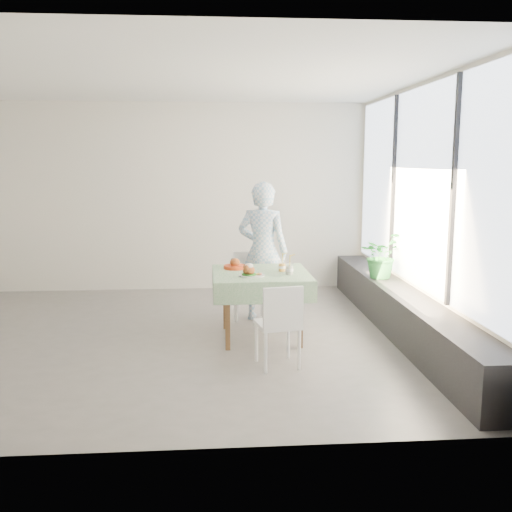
{
  "coord_description": "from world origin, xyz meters",
  "views": [
    {
      "loc": [
        0.68,
        -6.14,
        1.94
      ],
      "look_at": [
        1.15,
        -0.0,
        0.91
      ],
      "focal_mm": 40.0,
      "sensor_mm": 36.0,
      "label": 1
    }
  ],
  "objects": [
    {
      "name": "floor",
      "position": [
        0.0,
        0.0,
        0.0
      ],
      "size": [
        6.0,
        6.0,
        0.0
      ],
      "primitive_type": "plane",
      "color": "#5C5958",
      "rests_on": "ground"
    },
    {
      "name": "juice_cup_orange",
      "position": [
        1.44,
        -0.03,
        0.8
      ],
      "size": [
        0.08,
        0.08,
        0.24
      ],
      "color": "white",
      "rests_on": "cafe_table"
    },
    {
      "name": "wall_front",
      "position": [
        0.0,
        -2.5,
        1.4
      ],
      "size": [
        6.0,
        0.02,
        2.8
      ],
      "primitive_type": "cube",
      "color": "silver",
      "rests_on": "ground"
    },
    {
      "name": "window_ledge",
      "position": [
        2.8,
        0.0,
        0.25
      ],
      "size": [
        0.4,
        4.8,
        0.5
      ],
      "primitive_type": "cube",
      "color": "black",
      "rests_on": "ground"
    },
    {
      "name": "window_pane",
      "position": [
        2.97,
        0.0,
        1.65
      ],
      "size": [
        0.01,
        4.8,
        2.18
      ],
      "primitive_type": "cube",
      "color": "#D1E0F9",
      "rests_on": "ground"
    },
    {
      "name": "wall_back",
      "position": [
        0.0,
        2.5,
        1.4
      ],
      "size": [
        6.0,
        0.02,
        2.8
      ],
      "primitive_type": "cube",
      "color": "silver",
      "rests_on": "ground"
    },
    {
      "name": "diner",
      "position": [
        1.29,
        0.69,
        0.85
      ],
      "size": [
        0.72,
        0.59,
        1.7
      ],
      "primitive_type": "imported",
      "rotation": [
        0.0,
        0.0,
        2.8
      ],
      "color": "#89B9DC",
      "rests_on": "ground"
    },
    {
      "name": "second_dish",
      "position": [
        0.93,
        0.17,
        0.78
      ],
      "size": [
        0.25,
        0.25,
        0.12
      ],
      "color": "#B83512",
      "rests_on": "cafe_table"
    },
    {
      "name": "chair_near",
      "position": [
        1.29,
        -0.95,
        0.25
      ],
      "size": [
        0.45,
        0.45,
        0.81
      ],
      "color": "white",
      "rests_on": "ground"
    },
    {
      "name": "cafe_table",
      "position": [
        1.2,
        -0.05,
        0.46
      ],
      "size": [
        1.05,
        1.05,
        0.74
      ],
      "color": "brown",
      "rests_on": "ground"
    },
    {
      "name": "juice_cup_lemonade",
      "position": [
        1.49,
        -0.2,
        0.8
      ],
      "size": [
        0.09,
        0.09,
        0.25
      ],
      "color": "white",
      "rests_on": "cafe_table"
    },
    {
      "name": "potted_plant",
      "position": [
        2.76,
        0.7,
        0.79
      ],
      "size": [
        0.69,
        0.68,
        0.58
      ],
      "primitive_type": "imported",
      "rotation": [
        0.0,
        0.0,
        0.76
      ],
      "color": "#287830",
      "rests_on": "window_ledge"
    },
    {
      "name": "wall_right",
      "position": [
        3.0,
        0.0,
        1.4
      ],
      "size": [
        0.02,
        5.0,
        2.8
      ],
      "primitive_type": "cube",
      "color": "silver",
      "rests_on": "ground"
    },
    {
      "name": "ceiling",
      "position": [
        0.0,
        0.0,
        2.8
      ],
      "size": [
        6.0,
        6.0,
        0.0
      ],
      "primitive_type": "plane",
      "rotation": [
        3.14,
        0.0,
        0.0
      ],
      "color": "white",
      "rests_on": "ground"
    },
    {
      "name": "chair_far",
      "position": [
        1.12,
        0.76,
        0.25
      ],
      "size": [
        0.39,
        0.39,
        0.82
      ],
      "color": "white",
      "rests_on": "ground"
    },
    {
      "name": "main_dish",
      "position": [
        1.07,
        -0.27,
        0.79
      ],
      "size": [
        0.28,
        0.28,
        0.14
      ],
      "color": "white",
      "rests_on": "cafe_table"
    }
  ]
}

